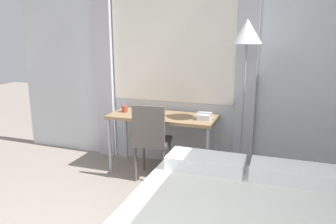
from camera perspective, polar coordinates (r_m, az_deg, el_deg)
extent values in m
cube|color=silver|center=(4.21, 3.72, 8.43)|extent=(5.12, 0.05, 2.70)
cube|color=white|center=(4.24, 0.57, 11.87)|extent=(1.63, 0.01, 1.50)
cube|color=#B2B2BC|center=(4.61, -11.09, 8.03)|extent=(0.24, 0.06, 2.60)
cube|color=#B2B2BC|center=(4.02, 13.54, 7.11)|extent=(0.24, 0.06, 2.60)
cube|color=#937551|center=(4.05, -0.91, -0.86)|extent=(1.33, 0.55, 0.04)
cylinder|color=#B2B2B7|center=(4.21, -10.08, -5.75)|extent=(0.04, 0.04, 0.70)
cylinder|color=#B2B2B7|center=(3.79, 6.93, -7.85)|extent=(0.04, 0.04, 0.70)
cylinder|color=#B2B2B7|center=(4.60, -7.28, -3.97)|extent=(0.04, 0.04, 0.70)
cylinder|color=#B2B2B7|center=(4.22, 8.28, -5.64)|extent=(0.04, 0.04, 0.70)
cube|color=#59514C|center=(3.96, -2.65, -5.12)|extent=(0.44, 0.44, 0.05)
cube|color=#59514C|center=(3.72, -3.43, -2.33)|extent=(0.38, 0.08, 0.45)
cylinder|color=#59514C|center=(3.94, -5.69, -9.01)|extent=(0.03, 0.03, 0.43)
cylinder|color=#59514C|center=(3.85, -0.83, -9.49)|extent=(0.03, 0.03, 0.43)
cylinder|color=#59514C|center=(4.24, -4.23, -7.31)|extent=(0.03, 0.03, 0.43)
cylinder|color=#59514C|center=(4.16, 0.29, -7.71)|extent=(0.03, 0.03, 0.43)
cube|color=white|center=(2.97, 6.60, -8.67)|extent=(0.68, 0.32, 0.12)
cube|color=white|center=(2.92, 20.86, -9.93)|extent=(0.68, 0.32, 0.12)
cylinder|color=#4C4C51|center=(4.07, 12.23, -11.62)|extent=(0.24, 0.24, 0.03)
cylinder|color=gray|center=(3.80, 12.84, -0.51)|extent=(0.02, 0.02, 1.59)
cone|color=silver|center=(3.69, 13.61, 13.54)|extent=(0.33, 0.33, 0.26)
cube|color=silver|center=(3.88, 6.41, -0.80)|extent=(0.15, 0.17, 0.07)
cube|color=silver|center=(3.87, 6.43, -0.15)|extent=(0.18, 0.06, 0.02)
cube|color=#4C4238|center=(4.13, -3.05, -0.15)|extent=(0.27, 0.23, 0.02)
cube|color=white|center=(4.13, -3.05, -0.08)|extent=(0.25, 0.21, 0.01)
cylinder|color=#993F33|center=(4.25, -7.52, 0.56)|extent=(0.08, 0.08, 0.08)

